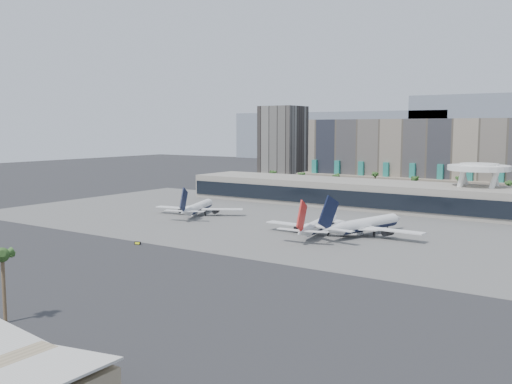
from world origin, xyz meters
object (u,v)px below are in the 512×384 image
Objects in this scene: airliner_left at (198,207)px; service_vehicle_a at (191,212)px; airliner_right at (364,224)px; service_vehicle_b at (357,232)px; airliner_centre at (319,225)px; taxiway_sign at (138,243)px.

airliner_left is 3.60m from service_vehicle_a.
airliner_right is at bearing 8.62° from service_vehicle_a.
airliner_right is at bearing -1.16° from service_vehicle_b.
airliner_centre is at bearing -137.30° from service_vehicle_b.
taxiway_sign is (23.54, -57.91, -2.99)m from airliner_left.
taxiway_sign is at bearing -120.09° from airliner_right.
airliner_right is (77.22, -2.87, 0.45)m from airliner_left.
airliner_right is at bearing -23.04° from airliner_left.
airliner_right is (13.43, 8.10, 0.30)m from airliner_centre.
airliner_centre is 11.26× the size of service_vehicle_b.
service_vehicle_a is 2.28× the size of taxiway_sign.
airliner_left reaches higher than service_vehicle_a.
airliner_left is at bearing -177.84° from service_vehicle_b.
airliner_right is 76.96m from taxiway_sign.
airliner_centre is at bearing -134.69° from airliner_right.
service_vehicle_a reaches higher than service_vehicle_b.
taxiway_sign is (-40.26, -46.93, -3.14)m from airliner_centre.
service_vehicle_a is 62.37m from taxiway_sign.
airliner_right is 4.18m from service_vehicle_b.
airliner_left is 64.73m from airliner_centre.
airliner_right reaches higher than airliner_centre.
airliner_right is 19.71× the size of taxiway_sign.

